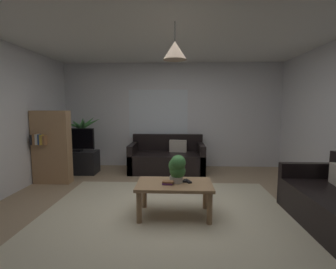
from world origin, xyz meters
name	(u,v)px	position (x,y,z in m)	size (l,w,h in m)	color
floor	(167,210)	(0.00, 0.00, -0.01)	(5.28, 5.20, 0.02)	#9E8466
rug	(167,215)	(0.00, -0.20, 0.00)	(3.43, 2.86, 0.01)	beige
wall_back	(172,115)	(0.00, 2.63, 1.26)	(5.40, 0.06, 2.53)	silver
ceiling	(167,26)	(0.00, 0.00, 2.54)	(5.28, 5.20, 0.02)	white
window_pane	(158,114)	(-0.33, 2.60, 1.30)	(1.44, 0.01, 1.17)	white
couch_under_window	(167,159)	(-0.09, 2.11, 0.27)	(1.67, 0.86, 0.82)	black
coffee_table	(174,188)	(0.11, -0.20, 0.37)	(1.00, 0.60, 0.45)	#A87F56
book_on_table_0	(167,183)	(0.02, -0.26, 0.47)	(0.13, 0.09, 0.03)	#72387F
book_on_table_1	(168,182)	(0.02, -0.27, 0.49)	(0.14, 0.08, 0.02)	#99663F
remote_on_table_0	(181,181)	(0.20, -0.15, 0.46)	(0.05, 0.16, 0.02)	black
remote_on_table_1	(188,181)	(0.29, -0.15, 0.46)	(0.05, 0.16, 0.02)	black
potted_plant_on_table	(177,168)	(0.14, -0.16, 0.65)	(0.23, 0.25, 0.38)	beige
tv_stand	(77,162)	(-2.09, 1.85, 0.25)	(0.90, 0.44, 0.50)	black
tv	(76,139)	(-2.09, 1.83, 0.76)	(0.81, 0.16, 0.51)	black
potted_palm_corner	(83,143)	(-2.13, 2.30, 0.60)	(0.84, 0.76, 1.28)	#4C4C51
bookshelf_corner	(51,147)	(-2.28, 1.14, 0.71)	(0.70, 0.31, 1.40)	#A87F56
pendant_lamp	(175,50)	(0.11, -0.20, 2.18)	(0.30, 0.30, 0.47)	black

